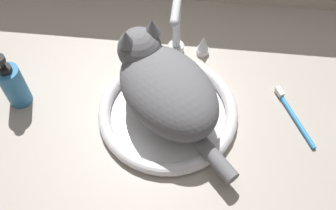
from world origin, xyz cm
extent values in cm
cube|color=#ADA399|center=(0.00, 0.00, 1.50)|extent=(112.34, 76.35, 3.00)
torus|color=white|center=(4.39, -1.66, 4.44)|extent=(32.32, 32.32, 2.88)
cylinder|color=white|center=(4.39, -1.66, 3.30)|extent=(27.99, 27.99, 0.60)
cylinder|color=silver|center=(4.39, 18.25, 4.15)|extent=(4.00, 4.00, 2.30)
cylinder|color=silver|center=(4.39, 18.25, 12.78)|extent=(2.00, 2.00, 14.97)
cylinder|color=silver|center=(4.39, 14.59, 20.27)|extent=(2.00, 7.31, 2.00)
sphere|color=silver|center=(4.39, 10.94, 20.27)|extent=(2.10, 2.10, 2.10)
cylinder|color=silver|center=(-2.54, 18.25, 3.80)|extent=(3.20, 3.20, 1.60)
cone|color=silver|center=(-2.54, 18.25, 6.85)|extent=(2.88, 2.88, 4.49)
cylinder|color=silver|center=(11.32, 18.25, 3.80)|extent=(3.20, 3.20, 1.60)
cone|color=silver|center=(11.32, 18.25, 6.85)|extent=(2.88, 2.88, 4.49)
ellipsoid|color=slate|center=(4.39, -1.66, 12.40)|extent=(31.13, 31.84, 13.03)
sphere|color=slate|center=(-2.69, 6.30, 15.93)|extent=(9.88, 9.88, 9.88)
cone|color=slate|center=(-4.90, 4.32, 21.24)|extent=(3.76, 3.76, 3.71)
cone|color=slate|center=(-0.47, 8.27, 21.24)|extent=(3.76, 3.76, 3.71)
ellipsoid|color=silver|center=(-5.15, 9.06, 14.94)|extent=(5.07, 4.97, 3.16)
ellipsoid|color=silver|center=(-1.80, 5.30, 11.75)|extent=(12.34, 12.14, 7.17)
cylinder|color=slate|center=(14.90, -13.45, 7.48)|extent=(11.01, 11.81, 3.20)
cylinder|color=teal|center=(-31.00, -1.21, 8.50)|extent=(5.35, 5.35, 11.01)
cylinder|color=black|center=(-31.00, -1.21, 14.61)|extent=(2.94, 2.94, 1.20)
cylinder|color=black|center=(-31.00, -1.21, 16.23)|extent=(1.07, 1.07, 2.05)
cylinder|color=#338CD1|center=(34.21, -0.79, 3.50)|extent=(7.32, 13.51, 1.00)
cube|color=white|center=(30.42, 6.91, 4.10)|extent=(2.22, 2.86, 1.20)
camera|label=1|loc=(9.53, -49.92, 79.54)|focal=41.43mm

